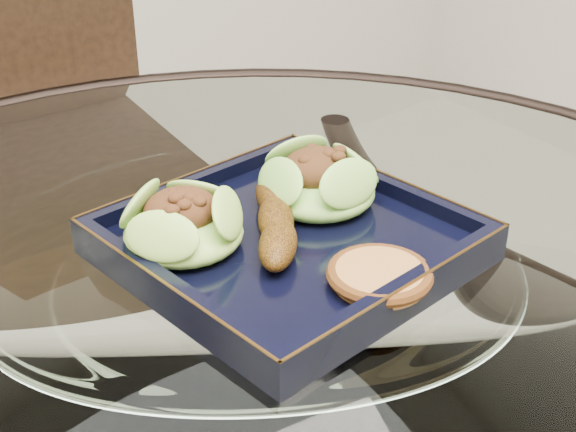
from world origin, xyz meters
TOP-DOWN VIEW (x-y plane):
  - dining_chair at (-0.02, 0.52)m, footprint 0.41×0.41m
  - navy_plate at (0.06, 0.04)m, footprint 0.32×0.32m
  - lettuce_wrap_left at (-0.03, 0.07)m, footprint 0.13×0.13m
  - lettuce_wrap_right at (0.11, 0.07)m, footprint 0.14×0.14m
  - roasted_plantain at (0.05, 0.04)m, footprint 0.10×0.15m
  - crumb_patty at (0.08, -0.07)m, footprint 0.08×0.08m

SIDE VIEW (x-z plane):
  - dining_chair at x=-0.02m, z-range 0.05..0.96m
  - navy_plate at x=0.06m, z-range 0.76..0.78m
  - crumb_patty at x=0.08m, z-range 0.78..0.80m
  - roasted_plantain at x=0.05m, z-range 0.78..0.81m
  - lettuce_wrap_left at x=-0.03m, z-range 0.78..0.82m
  - lettuce_wrap_right at x=0.11m, z-range 0.78..0.82m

